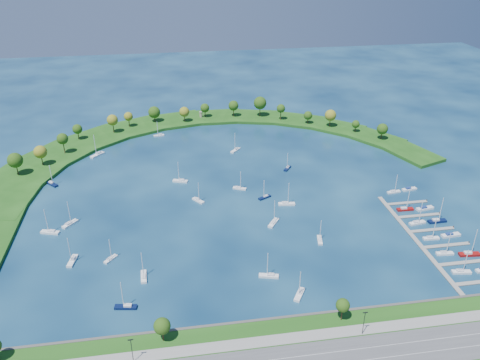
{
  "coord_description": "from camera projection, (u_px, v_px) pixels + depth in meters",
  "views": [
    {
      "loc": [
        -33.01,
        -234.22,
        129.63
      ],
      "look_at": [
        5.0,
        5.0,
        4.0
      ],
      "focal_mm": 36.23,
      "sensor_mm": 36.0,
      "label": 1
    }
  ],
  "objects": [
    {
      "name": "docked_boat_2",
      "position": [
        445.0,
        253.0,
        216.72
      ],
      "size": [
        7.94,
        2.8,
        11.45
      ],
      "rotation": [
        0.0,
        0.0,
        -0.08
      ],
      "color": "white",
      "rests_on": "ground"
    },
    {
      "name": "moored_boat_16",
      "position": [
        320.0,
        239.0,
        226.05
      ],
      "size": [
        3.55,
        7.64,
        10.83
      ],
      "rotation": [
        0.0,
        0.0,
        1.36
      ],
      "color": "white",
      "rests_on": "ground"
    },
    {
      "name": "docked_boat_0",
      "position": [
        461.0,
        271.0,
        204.99
      ],
      "size": [
        8.27,
        3.43,
        11.79
      ],
      "rotation": [
        0.0,
        0.0,
        -0.15
      ],
      "color": "white",
      "rests_on": "ground"
    },
    {
      "name": "moored_boat_15",
      "position": [
        52.0,
        183.0,
        275.72
      ],
      "size": [
        7.6,
        8.0,
        12.69
      ],
      "rotation": [
        0.0,
        0.0,
        5.45
      ],
      "color": "#09143A",
      "rests_on": "ground"
    },
    {
      "name": "docked_boat_6",
      "position": [
        417.0,
        222.0,
        239.2
      ],
      "size": [
        8.73,
        3.6,
        12.45
      ],
      "rotation": [
        0.0,
        0.0,
        0.15
      ],
      "color": "white",
      "rests_on": "ground"
    },
    {
      "name": "dock_system",
      "position": [
        430.0,
        238.0,
        227.87
      ],
      "size": [
        24.28,
        82.0,
        1.6
      ],
      "color": "gray",
      "rests_on": "ground"
    },
    {
      "name": "breakwater_trees",
      "position": [
        193.0,
        121.0,
        339.1
      ],
      "size": [
        240.2,
        88.69,
        15.49
      ],
      "color": "#382314",
      "rests_on": "breakwater"
    },
    {
      "name": "moored_boat_7",
      "position": [
        126.0,
        306.0,
        185.88
      ],
      "size": [
        8.84,
        3.75,
        12.59
      ],
      "rotation": [
        0.0,
        0.0,
        2.98
      ],
      "color": "#09143A",
      "rests_on": "ground"
    },
    {
      "name": "docked_boat_8",
      "position": [
        405.0,
        209.0,
        250.85
      ],
      "size": [
        8.72,
        2.62,
        12.74
      ],
      "rotation": [
        0.0,
        0.0,
        -0.02
      ],
      "color": "maroon",
      "rests_on": "ground"
    },
    {
      "name": "breakwater",
      "position": [
        149.0,
        159.0,
        305.43
      ],
      "size": [
        286.74,
        247.64,
        2.0
      ],
      "color": "#1B4713",
      "rests_on": "ground"
    },
    {
      "name": "moored_boat_19",
      "position": [
        70.0,
        223.0,
        238.32
      ],
      "size": [
        7.42,
        8.34,
        12.87
      ],
      "rotation": [
        0.0,
        0.0,
        0.89
      ],
      "color": "white",
      "rests_on": "ground"
    },
    {
      "name": "docked_boat_9",
      "position": [
        425.0,
        208.0,
        251.6
      ],
      "size": [
        9.78,
        4.05,
        1.94
      ],
      "rotation": [
        0.0,
        0.0,
        0.15
      ],
      "color": "white",
      "rests_on": "ground"
    },
    {
      "name": "moored_boat_14",
      "position": [
        287.0,
        168.0,
        293.99
      ],
      "size": [
        6.03,
        7.18,
        10.86
      ],
      "rotation": [
        0.0,
        0.0,
        4.08
      ],
      "color": "#09143A",
      "rests_on": "ground"
    },
    {
      "name": "moored_boat_1",
      "position": [
        300.0,
        294.0,
        192.3
      ],
      "size": [
        6.41,
        8.37,
        12.33
      ],
      "rotation": [
        0.0,
        0.0,
        4.16
      ],
      "color": "white",
      "rests_on": "ground"
    },
    {
      "name": "moored_boat_4",
      "position": [
        180.0,
        180.0,
        279.05
      ],
      "size": [
        8.99,
        5.11,
        12.74
      ],
      "rotation": [
        0.0,
        0.0,
        2.81
      ],
      "color": "white",
      "rests_on": "ground"
    },
    {
      "name": "docked_boat_11",
      "position": [
        409.0,
        189.0,
        270.47
      ],
      "size": [
        8.67,
        3.58,
        1.72
      ],
      "rotation": [
        0.0,
        0.0,
        0.15
      ],
      "color": "white",
      "rests_on": "ground"
    },
    {
      "name": "moored_boat_10",
      "position": [
        286.0,
        203.0,
        255.74
      ],
      "size": [
        9.11,
        3.59,
        13.04
      ],
      "rotation": [
        0.0,
        0.0,
        -0.13
      ],
      "color": "white",
      "rests_on": "ground"
    },
    {
      "name": "moored_boat_5",
      "position": [
        198.0,
        200.0,
        259.02
      ],
      "size": [
        6.46,
        7.66,
        11.6
      ],
      "rotation": [
        0.0,
        0.0,
        5.35
      ],
      "color": "white",
      "rests_on": "ground"
    },
    {
      "name": "moored_boat_2",
      "position": [
        236.0,
        150.0,
        317.92
      ],
      "size": [
        7.62,
        8.07,
        12.76
      ],
      "rotation": [
        0.0,
        0.0,
        3.98
      ],
      "color": "white",
      "rests_on": "ground"
    },
    {
      "name": "moored_boat_0",
      "position": [
        50.0,
        232.0,
        231.74
      ],
      "size": [
        9.32,
        5.08,
        13.2
      ],
      "rotation": [
        0.0,
        0.0,
        2.84
      ],
      "color": "white",
      "rests_on": "ground"
    },
    {
      "name": "docked_boat_7",
      "position": [
        437.0,
        220.0,
        240.58
      ],
      "size": [
        9.45,
        2.89,
        13.78
      ],
      "rotation": [
        0.0,
        0.0,
        0.03
      ],
      "color": "#09143A",
      "rests_on": "ground"
    },
    {
      "name": "docked_boat_10",
      "position": [
        394.0,
        191.0,
        267.57
      ],
      "size": [
        7.77,
        3.07,
        11.12
      ],
      "rotation": [
        0.0,
        0.0,
        0.13
      ],
      "color": "white",
      "rests_on": "ground"
    },
    {
      "name": "moored_boat_17",
      "position": [
        98.0,
        154.0,
        311.22
      ],
      "size": [
        8.86,
        9.43,
        14.88
      ],
      "rotation": [
        0.0,
        0.0,
        3.98
      ],
      "color": "white",
      "rests_on": "ground"
    },
    {
      "name": "docked_boat_3",
      "position": [
        469.0,
        254.0,
        216.02
      ],
      "size": [
        9.6,
        3.54,
        13.79
      ],
      "rotation": [
        0.0,
        0.0,
        -0.1
      ],
      "color": "maroon",
      "rests_on": "ground"
    },
    {
      "name": "docked_boat_5",
      "position": [
        451.0,
        235.0,
        229.63
      ],
      "size": [
        9.49,
        3.28,
        1.9
      ],
      "rotation": [
        0.0,
        0.0,
        0.07
      ],
      "color": "white",
      "rests_on": "ground"
    },
    {
      "name": "moored_boat_8",
      "position": [
        273.0,
        222.0,
        239.07
      ],
      "size": [
        7.13,
        8.66,
        13.01
      ],
      "rotation": [
        0.0,
        0.0,
        0.96
      ],
      "color": "white",
      "rests_on": "ground"
    },
    {
      "name": "ground",
      "position": [
        233.0,
        191.0,
        269.62
      ],
      "size": [
        700.0,
        700.0,
        0.0
      ],
      "primitive_type": "plane",
      "color": "#072041",
      "rests_on": "ground"
    },
    {
      "name": "moored_boat_9",
      "position": [
        159.0,
        135.0,
        341.06
      ],
      "size": [
        7.6,
        3.26,
        10.82
      ],
      "rotation": [
        0.0,
        0.0,
        3.31
      ],
      "color": "white",
      "rests_on": "ground"
    },
    {
      "name": "docked_boat_4",
      "position": [
        431.0,
        238.0,
        227.38
      ],
      "size": [
        7.77,
        2.53,
        11.28
      ],
      "rotation": [
        0.0,
        0.0,
        -0.05
      ],
      "color": "white",
      "rests_on": "ground"
    },
    {
      "name": "moored_boat_12",
      "position": [
        269.0,
        275.0,
        202.59
      ],
      "size": [
        8.62,
        4.4,
        12.2
      ],
      "rotation": [
        0.0,
        0.0,
        2.88
      ],
      "color": "white",
      "rests_on": "ground"
    },
    {
      "name": "harbor_tower",
      "position": [
        201.0,
        114.0,
        369.05
      ],
      "size": [
        2.6,
        2.6,
        4.32
      ],
      "color": "gray",
      "rests_on": "breakwater"
    },
    {
      "name": "moored_boat_3",
      "position": [
        239.0,
        188.0,
        271.27
      ],
      "size": [
        7.72,
        5.05,
        11.07
      ],
      "rotation": [
        0.0,
        0.0,
        5.85
      ],
      "color": "white",
      "rests_on": "ground"
    },
    {
      "name": "moored_boat_18",
      "position": [
        111.0,
        258.0,
        213.05
      ],
      "size": [
        6.03,
        6.67,
        10.35
      ],
      "rotation": [
        0.0,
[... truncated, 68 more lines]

